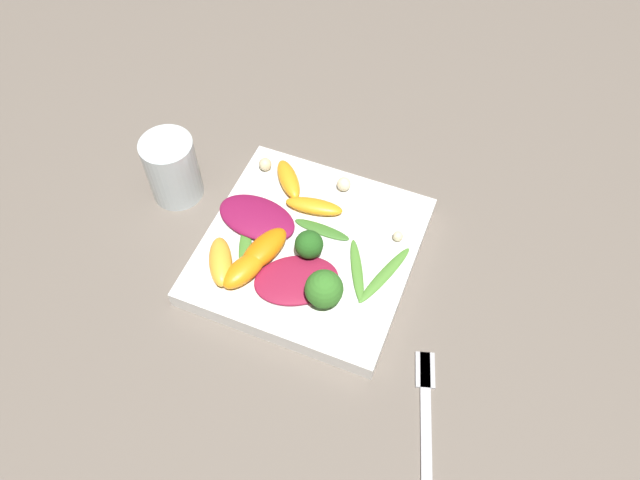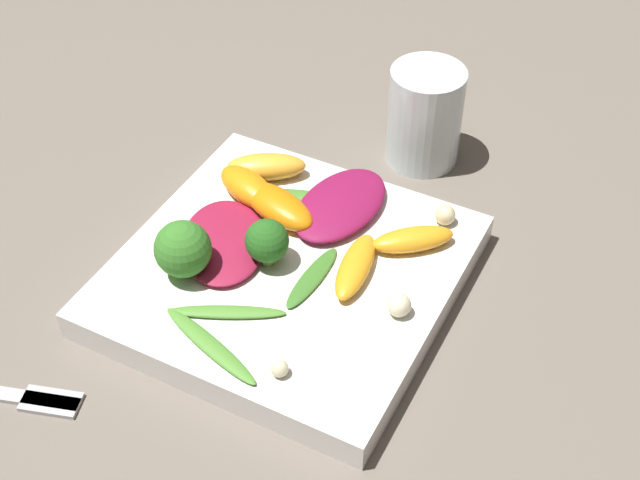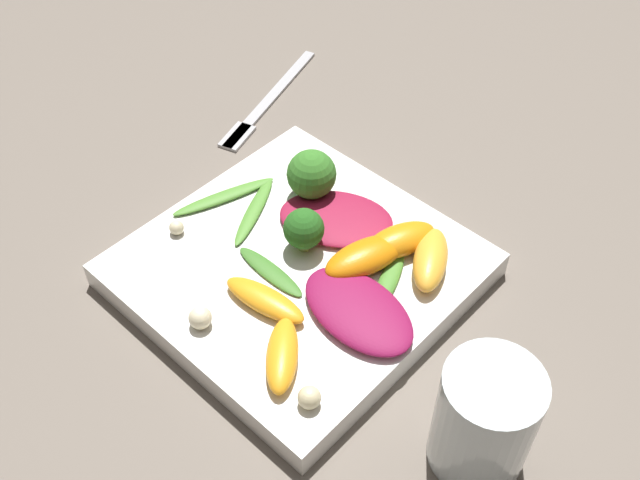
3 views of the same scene
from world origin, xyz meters
TOP-DOWN VIEW (x-y plane):
  - ground_plane at (0.00, 0.00)m, footprint 2.40×2.40m
  - plate at (0.00, 0.00)m, footprint 0.24×0.24m
  - drinking_glass at (0.20, -0.03)m, footprint 0.07×0.07m
  - fork at (-0.19, 0.14)m, footprint 0.07×0.18m
  - radicchio_leaf_0 at (0.07, -0.01)m, footprint 0.11×0.07m
  - radicchio_leaf_1 at (-0.01, 0.05)m, footprint 0.12×0.11m
  - orange_segment_0 at (0.01, -0.05)m, footprint 0.07×0.03m
  - orange_segment_1 at (0.08, 0.07)m, footprint 0.06×0.07m
  - orange_segment_2 at (0.04, 0.03)m, footprint 0.05×0.08m
  - orange_segment_3 at (0.05, 0.07)m, footprint 0.05×0.07m
  - orange_segment_4 at (0.06, -0.08)m, footprint 0.06×0.06m
  - broccoli_floret_0 at (-0.01, 0.01)m, footprint 0.03×0.03m
  - broccoli_floret_1 at (-0.04, 0.06)m, footprint 0.04×0.04m
  - arugula_sprig_0 at (-0.07, 0.01)m, footprint 0.05×0.08m
  - arugula_sprig_1 at (-0.01, -0.02)m, footprint 0.07×0.02m
  - arugula_sprig_2 at (-0.10, 0.01)m, footprint 0.04×0.09m
  - arugula_sprig_3 at (0.07, 0.03)m, footprint 0.04×0.07m
  - macadamia_nut_0 at (-0.09, -0.05)m, footprint 0.01×0.01m
  - macadamia_nut_1 at (-0.01, -0.10)m, footprint 0.02×0.02m
  - macadamia_nut_2 at (0.10, -0.09)m, footprint 0.02×0.02m

SIDE VIEW (x-z plane):
  - ground_plane at x=0.00m, z-range 0.00..0.00m
  - fork at x=-0.19m, z-range 0.00..0.01m
  - plate at x=0.00m, z-range 0.00..0.02m
  - arugula_sprig_1 at x=-0.01m, z-range 0.02..0.03m
  - arugula_sprig_0 at x=-0.07m, z-range 0.02..0.03m
  - arugula_sprig_2 at x=-0.10m, z-range 0.02..0.03m
  - arugula_sprig_3 at x=0.07m, z-range 0.02..0.03m
  - radicchio_leaf_1 at x=-0.01m, z-range 0.02..0.03m
  - macadamia_nut_0 at x=-0.09m, z-range 0.02..0.04m
  - radicchio_leaf_0 at x=0.07m, z-range 0.02..0.04m
  - orange_segment_0 at x=0.01m, z-range 0.02..0.04m
  - macadamia_nut_2 at x=0.10m, z-range 0.02..0.04m
  - orange_segment_4 at x=0.06m, z-range 0.02..0.04m
  - macadamia_nut_1 at x=-0.01m, z-range 0.02..0.04m
  - orange_segment_1 at x=0.08m, z-range 0.02..0.05m
  - orange_segment_2 at x=0.04m, z-range 0.02..0.05m
  - orange_segment_3 at x=0.05m, z-range 0.02..0.05m
  - drinking_glass at x=0.20m, z-range 0.00..0.09m
  - broccoli_floret_0 at x=-0.01m, z-range 0.03..0.07m
  - broccoli_floret_1 at x=-0.04m, z-range 0.03..0.07m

